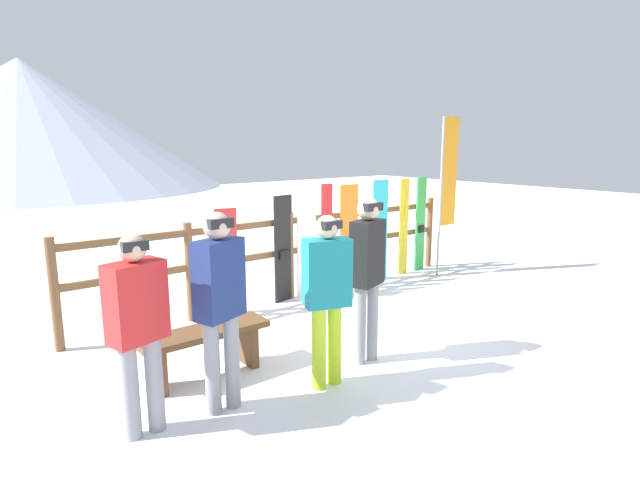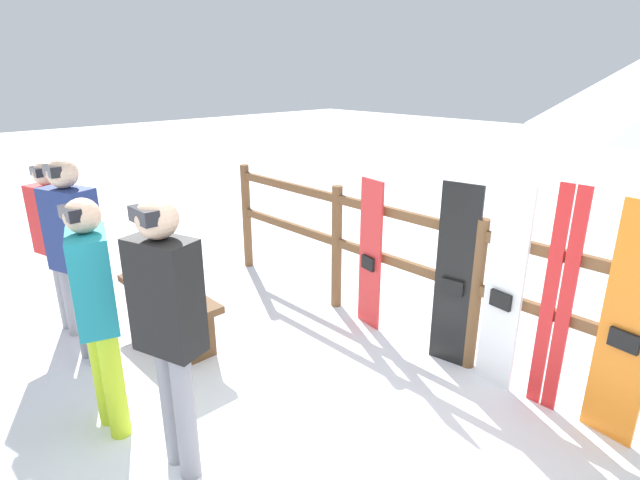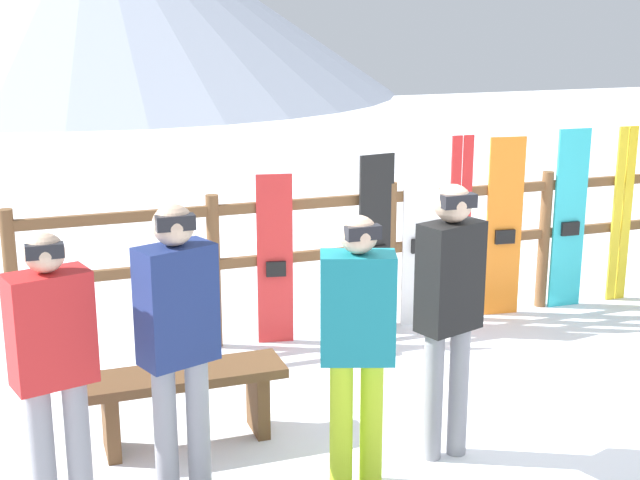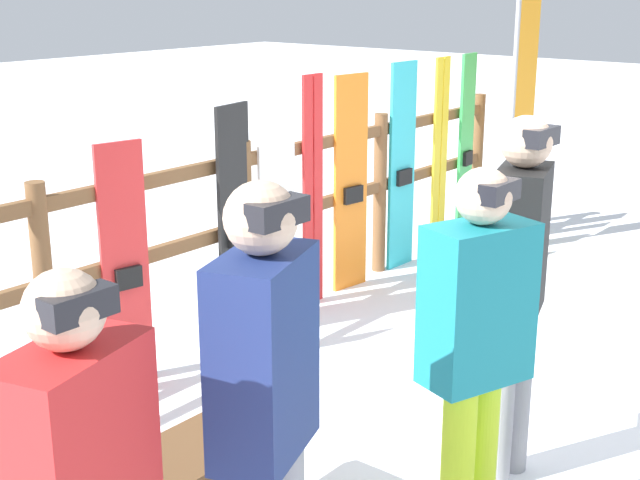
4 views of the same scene
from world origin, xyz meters
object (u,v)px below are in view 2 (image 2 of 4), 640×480
object	(u,v)px
person_teal	(96,303)
snowboard_white	(504,290)
snowboard_orange	(628,328)
person_red	(57,237)
snowboard_red	(370,256)
person_navy	(75,248)
bench	(169,303)
ski_pair_red	(557,302)
person_black	(168,320)
snowboard_black_stripe	(455,278)

from	to	relation	value
person_teal	snowboard_white	bearing A→B (deg)	57.33
snowboard_white	snowboard_orange	xyz separation A→B (m)	(0.79, 0.00, 0.01)
person_red	snowboard_red	size ratio (longest dim) A/B	1.13
person_navy	bench	bearing A→B (deg)	77.67
person_navy	ski_pair_red	world-z (taller)	person_navy
person_red	ski_pair_red	size ratio (longest dim) A/B	0.97
bench	person_teal	world-z (taller)	person_teal
snowboard_orange	bench	bearing A→B (deg)	-154.47
person_red	snowboard_red	xyz separation A→B (m)	(1.77, 2.03, -0.21)
person_teal	snowboard_orange	size ratio (longest dim) A/B	1.00
bench	person_teal	distance (m)	1.27
person_teal	snowboard_orange	world-z (taller)	person_teal
person_red	person_black	xyz separation A→B (m)	(2.18, -0.10, 0.09)
ski_pair_red	person_teal	bearing A→B (deg)	-128.71
snowboard_black_stripe	ski_pair_red	distance (m)	0.76
person_red	snowboard_black_stripe	distance (m)	3.32
person_navy	snowboard_red	distance (m)	2.39
person_black	ski_pair_red	bearing A→B (deg)	60.52
person_navy	snowboard_red	xyz separation A→B (m)	(1.14, 2.08, -0.29)
person_black	snowboard_black_stripe	bearing A→B (deg)	78.26
person_teal	snowboard_red	xyz separation A→B (m)	(0.21, 2.28, -0.23)
person_teal	snowboard_red	bearing A→B (deg)	84.69
person_teal	person_navy	world-z (taller)	person_navy
bench	snowboard_red	size ratio (longest dim) A/B	0.89
snowboard_white	ski_pair_red	bearing A→B (deg)	0.53
snowboard_black_stripe	snowboard_orange	world-z (taller)	snowboard_orange
person_red	snowboard_black_stripe	xyz separation A→B (m)	(2.63, 2.03, -0.16)
person_red	ski_pair_red	distance (m)	3.95
person_red	snowboard_orange	size ratio (longest dim) A/B	0.99
snowboard_red	snowboard_black_stripe	xyz separation A→B (m)	(0.86, 0.00, 0.05)
person_red	bench	bearing A→B (deg)	36.73
person_teal	ski_pair_red	size ratio (longest dim) A/B	0.98
bench	snowboard_black_stripe	world-z (taller)	snowboard_black_stripe
person_navy	snowboard_white	world-z (taller)	person_navy
person_teal	snowboard_white	size ratio (longest dim) A/B	1.02
snowboard_red	snowboard_white	bearing A→B (deg)	0.01
person_navy	ski_pair_red	bearing A→B (deg)	37.07
snowboard_red	person_navy	bearing A→B (deg)	-118.74
person_teal	ski_pair_red	xyz separation A→B (m)	(1.83, 2.28, -0.11)
person_teal	person_black	world-z (taller)	person_black
snowboard_white	person_navy	bearing A→B (deg)	-138.96
person_red	snowboard_white	xyz separation A→B (m)	(3.02, 2.03, -0.13)
bench	person_red	xyz separation A→B (m)	(-0.77, -0.57, 0.55)
snowboard_red	ski_pair_red	size ratio (longest dim) A/B	0.86
snowboard_red	snowboard_white	world-z (taller)	snowboard_white
snowboard_red	ski_pair_red	xyz separation A→B (m)	(1.62, 0.00, 0.11)
person_black	snowboard_red	bearing A→B (deg)	101.05
person_red	person_teal	distance (m)	1.58
person_navy	snowboard_orange	size ratio (longest dim) A/B	1.06
person_black	snowboard_orange	size ratio (longest dim) A/B	1.06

